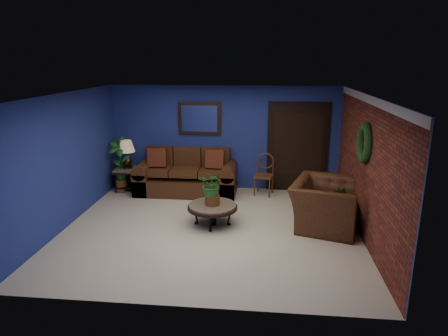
# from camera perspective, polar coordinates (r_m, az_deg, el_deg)

# --- Properties ---
(floor) EXTENTS (5.50, 5.50, 0.00)m
(floor) POSITION_cam_1_polar(r_m,az_deg,el_deg) (7.65, -1.83, -8.58)
(floor) COLOR beige
(floor) RESTS_ON ground
(wall_back) EXTENTS (5.50, 0.04, 2.50)m
(wall_back) POSITION_cam_1_polar(r_m,az_deg,el_deg) (9.66, 0.08, 4.30)
(wall_back) COLOR navy
(wall_back) RESTS_ON ground
(wall_left) EXTENTS (0.04, 5.00, 2.50)m
(wall_left) POSITION_cam_1_polar(r_m,az_deg,el_deg) (8.07, -21.65, 0.98)
(wall_left) COLOR navy
(wall_left) RESTS_ON ground
(wall_right_brick) EXTENTS (0.04, 5.00, 2.50)m
(wall_right_brick) POSITION_cam_1_polar(r_m,az_deg,el_deg) (7.39, 19.71, -0.08)
(wall_right_brick) COLOR maroon
(wall_right_brick) RESTS_ON ground
(ceiling) EXTENTS (5.50, 5.00, 0.02)m
(ceiling) POSITION_cam_1_polar(r_m,az_deg,el_deg) (7.02, -2.01, 10.41)
(ceiling) COLOR silver
(ceiling) RESTS_ON wall_back
(crown_molding) EXTENTS (0.03, 5.00, 0.14)m
(crown_molding) POSITION_cam_1_polar(r_m,az_deg,el_deg) (7.18, 20.32, 9.04)
(crown_molding) COLOR white
(crown_molding) RESTS_ON wall_right_brick
(wall_mirror) EXTENTS (1.02, 0.06, 0.77)m
(wall_mirror) POSITION_cam_1_polar(r_m,az_deg,el_deg) (9.62, -3.53, 7.06)
(wall_mirror) COLOR #412B15
(wall_mirror) RESTS_ON wall_back
(closet_door) EXTENTS (1.44, 0.06, 2.18)m
(closet_door) POSITION_cam_1_polar(r_m,az_deg,el_deg) (9.65, 10.46, 2.82)
(closet_door) COLOR black
(closet_door) RESTS_ON wall_back
(wreath) EXTENTS (0.16, 0.72, 0.72)m
(wreath) POSITION_cam_1_polar(r_m,az_deg,el_deg) (7.33, 19.48, 3.43)
(wreath) COLOR black
(wreath) RESTS_ON wall_right_brick
(sofa) EXTENTS (2.36, 1.02, 1.06)m
(sofa) POSITION_cam_1_polar(r_m,az_deg,el_deg) (9.60, -5.30, -1.38)
(sofa) COLOR #4C2B15
(sofa) RESTS_ON ground
(coffee_table) EXTENTS (0.96, 0.96, 0.41)m
(coffee_table) POSITION_cam_1_polar(r_m,az_deg,el_deg) (7.68, -1.66, -5.64)
(coffee_table) COLOR #514B47
(coffee_table) RESTS_ON ground
(end_table) EXTENTS (0.61, 0.61, 0.56)m
(end_table) POSITION_cam_1_polar(r_m,az_deg,el_deg) (9.92, -13.53, -0.74)
(end_table) COLOR #514B47
(end_table) RESTS_ON ground
(table_lamp) EXTENTS (0.39, 0.39, 0.66)m
(table_lamp) POSITION_cam_1_polar(r_m,az_deg,el_deg) (9.78, -13.73, 2.39)
(table_lamp) COLOR #412B15
(table_lamp) RESTS_ON end_table
(side_chair) EXTENTS (0.49, 0.49, 0.97)m
(side_chair) POSITION_cam_1_polar(r_m,az_deg,el_deg) (9.40, 5.82, -0.49)
(side_chair) COLOR #583119
(side_chair) RESTS_ON ground
(armchair) EXTENTS (1.55, 1.66, 0.89)m
(armchair) POSITION_cam_1_polar(r_m,az_deg,el_deg) (7.81, 14.35, -5.05)
(armchair) COLOR #4C2B15
(armchair) RESTS_ON ground
(coffee_plant) EXTENTS (0.60, 0.57, 0.67)m
(coffee_plant) POSITION_cam_1_polar(r_m,az_deg,el_deg) (7.53, -1.68, -2.62)
(coffee_plant) COLOR brown
(coffee_plant) RESTS_ON coffee_table
(floor_plant) EXTENTS (0.42, 0.37, 0.79)m
(floor_plant) POSITION_cam_1_polar(r_m,az_deg,el_deg) (7.91, 15.71, -5.17)
(floor_plant) COLOR brown
(floor_plant) RESTS_ON ground
(tall_plant) EXTENTS (0.60, 0.43, 1.33)m
(tall_plant) POSITION_cam_1_polar(r_m,az_deg,el_deg) (9.81, -14.65, 0.73)
(tall_plant) COLOR brown
(tall_plant) RESTS_ON ground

